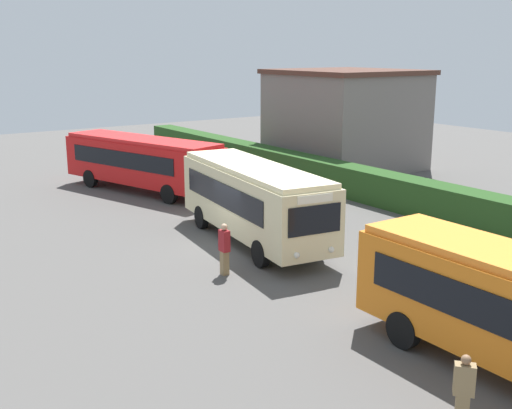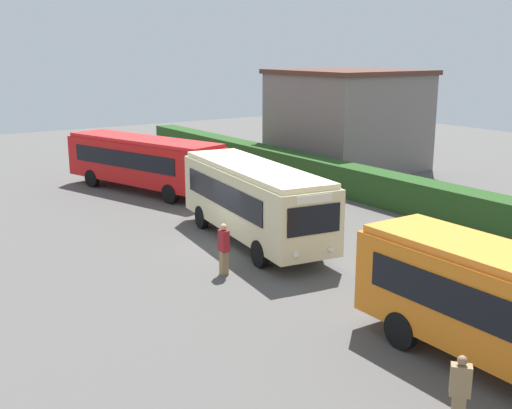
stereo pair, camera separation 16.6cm
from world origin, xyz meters
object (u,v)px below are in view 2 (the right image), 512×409
bus_red (144,160)px  person_left (224,248)px  person_center (460,391)px  traffic_cone (417,244)px  bus_cream (254,198)px

bus_red → person_left: bus_red is taller
person_left → bus_red: bearing=-103.3°
person_left → person_center: bearing=85.9°
person_left → traffic_cone: bearing=165.3°
person_center → traffic_cone: size_ratio=2.73×
bus_red → person_center: bearing=-26.6°
person_left → person_center: 10.61m
bus_red → person_center: (24.40, -4.10, -0.87)m
person_center → traffic_cone: person_center is taller
bus_red → bus_cream: (11.22, -0.30, 0.10)m
bus_red → person_left: 14.24m
bus_red → person_center: 24.76m
bus_red → traffic_cone: bus_red is taller
bus_cream → person_center: bearing=-8.2°
person_left → bus_cream: bearing=-139.0°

